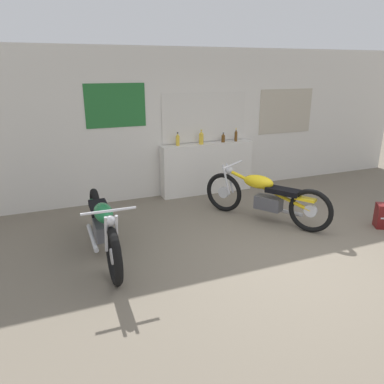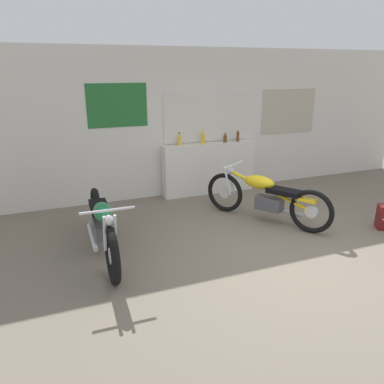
# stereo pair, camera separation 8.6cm
# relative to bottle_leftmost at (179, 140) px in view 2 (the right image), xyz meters

# --- Properties ---
(ground_plane) EXTENTS (24.00, 24.00, 0.00)m
(ground_plane) POSITION_rel_bottle_leftmost_xyz_m (0.50, -3.00, -1.13)
(ground_plane) COLOR #706656
(wall_back) EXTENTS (10.00, 0.07, 2.80)m
(wall_back) POSITION_rel_bottle_leftmost_xyz_m (0.51, 0.16, 0.28)
(wall_back) COLOR silver
(wall_back) RESTS_ON ground_plane
(sill_counter) EXTENTS (1.90, 0.28, 1.01)m
(sill_counter) POSITION_rel_bottle_leftmost_xyz_m (0.62, -0.02, -0.62)
(sill_counter) COLOR silver
(sill_counter) RESTS_ON ground_plane
(bottle_leftmost) EXTENTS (0.07, 0.07, 0.25)m
(bottle_leftmost) POSITION_rel_bottle_leftmost_xyz_m (0.00, 0.00, 0.00)
(bottle_leftmost) COLOR gold
(bottle_leftmost) RESTS_ON sill_counter
(bottle_left_center) EXTENTS (0.09, 0.09, 0.28)m
(bottle_left_center) POSITION_rel_bottle_leftmost_xyz_m (0.47, -0.05, 0.01)
(bottle_left_center) COLOR gold
(bottle_left_center) RESTS_ON sill_counter
(bottle_center) EXTENTS (0.07, 0.07, 0.19)m
(bottle_center) POSITION_rel_bottle_leftmost_xyz_m (0.96, -0.02, -0.03)
(bottle_center) COLOR #5B3814
(bottle_center) RESTS_ON sill_counter
(bottle_right_center) EXTENTS (0.06, 0.06, 0.26)m
(bottle_right_center) POSITION_rel_bottle_leftmost_xyz_m (1.23, -0.04, 0.00)
(bottle_right_center) COLOR #5B3814
(bottle_right_center) RESTS_ON sill_counter
(motorcycle_yellow) EXTENTS (1.27, 1.93, 0.89)m
(motorcycle_yellow) POSITION_rel_bottle_leftmost_xyz_m (0.87, -1.74, -0.69)
(motorcycle_yellow) COLOR black
(motorcycle_yellow) RESTS_ON ground_plane
(motorcycle_green) EXTENTS (0.64, 2.24, 0.87)m
(motorcycle_green) POSITION_rel_bottle_leftmost_xyz_m (-1.79, -1.93, -0.70)
(motorcycle_green) COLOR black
(motorcycle_green) RESTS_ON ground_plane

